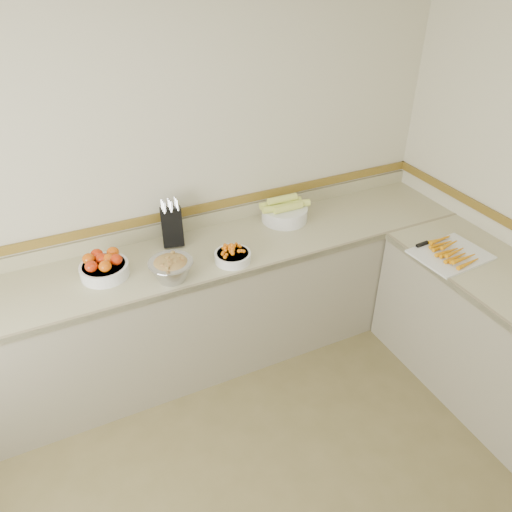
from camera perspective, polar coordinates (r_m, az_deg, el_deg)
name	(u,v)px	position (r m, az deg, el deg)	size (l,w,h in m)	color
back_wall	(164,181)	(3.33, -10.43, 8.46)	(4.00, 4.00, 0.00)	beige
counter_back	(190,310)	(3.51, -7.52, -6.17)	(4.00, 0.65, 1.08)	tan
knife_block	(172,226)	(3.33, -9.58, 3.45)	(0.17, 0.19, 0.33)	black
tomato_bowl	(104,266)	(3.15, -16.98, -1.15)	(0.30, 0.30, 0.14)	white
cherry_tomato_bowl	(233,255)	(3.15, -2.69, 0.09)	(0.23, 0.23, 0.13)	white
corn_bowl	(284,211)	(3.60, 3.26, 5.15)	(0.37, 0.33, 0.20)	white
rhubarb_bowl	(171,268)	(3.01, -9.67, -1.37)	(0.27, 0.27, 0.15)	#B2B2BA
cutting_board	(450,253)	(3.46, 21.34, 0.35)	(0.48, 0.39, 0.07)	white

